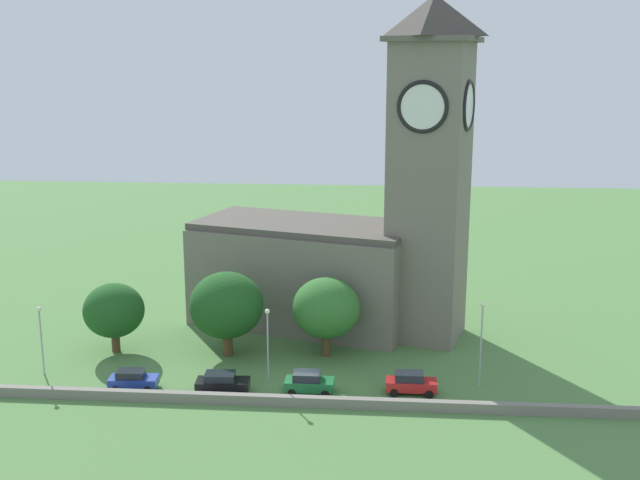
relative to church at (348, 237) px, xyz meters
The scene contains 13 objects.
ground_plane 10.55m from the church, 142.05° to the right, with size 200.00×200.00×0.00m, color #517F42.
church is the anchor object (origin of this frame).
quay_barrier 22.36m from the church, 98.56° to the right, with size 58.37×0.70×0.88m, color gray.
car_blue 26.74m from the church, 135.00° to the right, with size 4.26×2.35×1.72m.
car_black 22.29m from the church, 119.23° to the right, with size 4.68×2.52×1.73m.
car_green 19.68m from the church, 98.27° to the right, with size 4.20×2.31×1.89m.
car_red 19.95m from the church, 69.82° to the right, with size 4.33×2.06×1.89m.
streetlamp_west_end 31.45m from the church, 150.54° to the right, with size 0.44×0.44×6.40m.
streetlamp_west_mid 17.72m from the church, 111.78° to the right, with size 0.44×0.44×6.90m.
streetlamp_central 19.93m from the church, 51.12° to the right, with size 0.44×0.44×7.76m.
tree_by_tower 24.79m from the church, 157.44° to the right, with size 5.87×5.87×6.86m.
tree_riverside_east 10.15m from the church, 101.09° to the right, with size 6.47×6.47×7.73m.
tree_churchyard 15.33m from the church, 140.23° to the right, with size 7.08×7.08×8.25m.
Camera 1 is at (6.36, -60.70, 27.58)m, focal length 42.95 mm.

